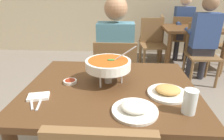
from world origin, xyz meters
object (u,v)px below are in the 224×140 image
(rice_plate, at_px, (135,109))
(chair_bg_corner, at_px, (155,35))
(dining_table_main, at_px, (111,101))
(sauce_dish, at_px, (70,81))
(chair_bg_left, at_px, (201,50))
(patron_bg_middle, at_px, (183,24))
(appetizer_plate, at_px, (168,91))
(drink_glass, at_px, (190,103))
(chair_diner_main, at_px, (115,76))
(patron_bg_left, at_px, (204,35))
(dining_table_far, at_px, (191,35))
(chair_bg_right, at_px, (152,40))
(curry_bowl, at_px, (108,65))
(diner_main, at_px, (116,54))
(chair_bg_middle, at_px, (181,36))

(rice_plate, height_order, chair_bg_corner, chair_bg_corner)
(dining_table_main, height_order, sauce_dish, sauce_dish)
(chair_bg_left, distance_m, patron_bg_middle, 1.06)
(appetizer_plate, bearing_deg, drink_glass, -69.54)
(chair_diner_main, distance_m, patron_bg_middle, 2.47)
(chair_diner_main, bearing_deg, patron_bg_left, 39.19)
(rice_plate, relative_size, appetizer_plate, 1.00)
(appetizer_plate, relative_size, dining_table_far, 0.24)
(chair_bg_right, bearing_deg, curry_bowl, -105.18)
(chair_bg_left, bearing_deg, diner_main, -140.91)
(chair_bg_left, bearing_deg, dining_table_main, -125.32)
(patron_bg_left, bearing_deg, chair_bg_left, 68.97)
(chair_bg_right, distance_m, chair_bg_corner, 0.46)
(diner_main, bearing_deg, dining_table_far, 50.27)
(curry_bowl, distance_m, appetizer_plate, 0.41)
(dining_table_main, height_order, chair_diner_main, chair_diner_main)
(appetizer_plate, relative_size, patron_bg_middle, 0.18)
(chair_bg_left, bearing_deg, patron_bg_left, -111.03)
(rice_plate, distance_m, dining_table_far, 2.82)
(chair_bg_right, relative_size, patron_bg_left, 0.69)
(curry_bowl, relative_size, patron_bg_middle, 0.25)
(chair_bg_corner, bearing_deg, chair_diner_main, -109.20)
(dining_table_main, xyz_separation_m, curry_bowl, (-0.02, 0.05, 0.25))
(dining_table_main, height_order, patron_bg_middle, patron_bg_middle)
(drink_glass, xyz_separation_m, chair_bg_middle, (0.82, 3.05, -0.32))
(dining_table_main, bearing_deg, sauce_dish, 175.47)
(chair_bg_middle, bearing_deg, diner_main, -121.78)
(chair_bg_middle, bearing_deg, chair_bg_right, -147.69)
(drink_glass, distance_m, chair_bg_right, 2.67)
(diner_main, bearing_deg, chair_bg_right, 69.13)
(diner_main, relative_size, dining_table_far, 1.31)
(patron_bg_middle, bearing_deg, chair_bg_right, -144.51)
(dining_table_main, xyz_separation_m, rice_plate, (0.15, -0.29, 0.14))
(diner_main, bearing_deg, sauce_dish, -110.35)
(drink_glass, xyz_separation_m, chair_bg_left, (0.86, 2.08, -0.32))
(appetizer_plate, bearing_deg, diner_main, 112.16)
(curry_bowl, distance_m, drink_glass, 0.55)
(chair_diner_main, distance_m, patron_bg_left, 1.65)
(appetizer_plate, bearing_deg, dining_table_main, 164.99)
(drink_glass, xyz_separation_m, patron_bg_middle, (0.85, 3.12, -0.08))
(appetizer_plate, height_order, dining_table_far, appetizer_plate)
(diner_main, xyz_separation_m, rice_plate, (0.15, -1.06, 0.04))
(drink_glass, distance_m, chair_bg_middle, 3.17)
(chair_bg_left, bearing_deg, chair_bg_middle, 92.38)
(curry_bowl, height_order, appetizer_plate, curry_bowl)
(curry_bowl, bearing_deg, chair_bg_middle, 65.16)
(patron_bg_left, bearing_deg, dining_table_main, -125.61)
(chair_diner_main, distance_m, diner_main, 0.24)
(sauce_dish, distance_m, patron_bg_left, 2.33)
(curry_bowl, xyz_separation_m, rice_plate, (0.16, -0.34, -0.11))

